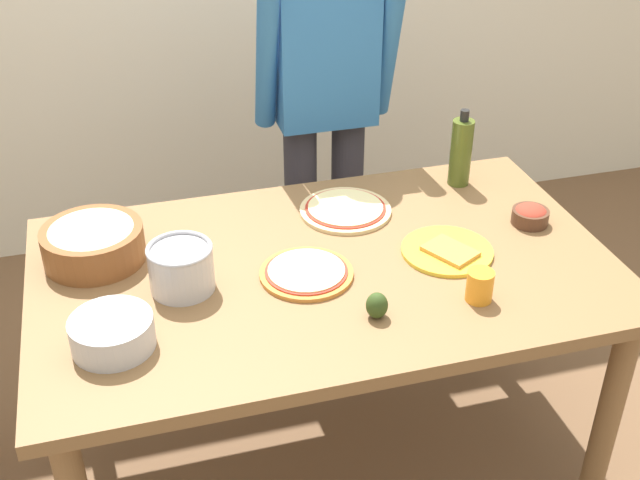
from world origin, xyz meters
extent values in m
plane|color=brown|center=(0.00, 0.00, 0.00)|extent=(8.00, 8.00, 0.00)
cube|color=brown|center=(0.00, 0.00, 0.74)|extent=(1.60, 0.96, 0.04)
cylinder|color=brown|center=(0.72, -0.40, 0.36)|extent=(0.07, 0.07, 0.72)
cylinder|color=brown|center=(-0.72, 0.40, 0.36)|extent=(0.07, 0.07, 0.72)
cylinder|color=brown|center=(0.72, 0.40, 0.36)|extent=(0.07, 0.07, 0.72)
cylinder|color=#2D2D38|center=(0.13, 0.76, 0.42)|extent=(0.12, 0.12, 0.85)
cylinder|color=#2D2D38|center=(0.31, 0.76, 0.42)|extent=(0.12, 0.12, 0.85)
cube|color=#2D6BAD|center=(0.22, 0.76, 1.12)|extent=(0.34, 0.20, 0.55)
cylinder|color=#2D6BAD|center=(0.01, 0.71, 1.12)|extent=(0.07, 0.21, 0.55)
cylinder|color=#2D6BAD|center=(0.43, 0.71, 1.12)|extent=(0.07, 0.21, 0.55)
cylinder|color=beige|center=(0.14, 0.26, 0.77)|extent=(0.28, 0.28, 0.01)
cylinder|color=#B22D1E|center=(0.14, 0.26, 0.77)|extent=(0.25, 0.25, 0.00)
cylinder|color=beige|center=(0.14, 0.26, 0.78)|extent=(0.23, 0.23, 0.00)
cylinder|color=#C67A33|center=(-0.06, -0.04, 0.77)|extent=(0.26, 0.26, 0.01)
cylinder|color=#B22D1E|center=(-0.06, -0.04, 0.77)|extent=(0.23, 0.23, 0.00)
cylinder|color=beige|center=(-0.06, -0.04, 0.78)|extent=(0.21, 0.21, 0.00)
cylinder|color=gold|center=(0.35, -0.04, 0.77)|extent=(0.26, 0.26, 0.01)
cube|color=#CC8438|center=(0.35, -0.06, 0.78)|extent=(0.15, 0.17, 0.01)
cylinder|color=brown|center=(-0.61, 0.20, 0.81)|extent=(0.28, 0.28, 0.10)
ellipsoid|color=beige|center=(-0.61, 0.20, 0.85)|extent=(0.25, 0.25, 0.05)
cylinder|color=#B7B7BC|center=(-0.58, -0.20, 0.80)|extent=(0.20, 0.20, 0.08)
cylinder|color=#4C2D1E|center=(0.65, 0.05, 0.78)|extent=(0.11, 0.11, 0.04)
ellipsoid|color=#9E3323|center=(0.65, 0.05, 0.80)|extent=(0.10, 0.10, 0.05)
cylinder|color=#47561E|center=(0.55, 0.34, 0.87)|extent=(0.07, 0.07, 0.22)
cylinder|color=black|center=(0.55, 0.34, 1.00)|extent=(0.03, 0.03, 0.04)
cylinder|color=#B7B7BC|center=(-0.39, -0.01, 0.82)|extent=(0.17, 0.17, 0.12)
torus|color=#A5A5AD|center=(-0.39, -0.01, 0.88)|extent=(0.17, 0.17, 0.01)
cylinder|color=orange|center=(0.34, -0.26, 0.80)|extent=(0.07, 0.07, 0.08)
ellipsoid|color=#2D4219|center=(0.06, -0.26, 0.80)|extent=(0.06, 0.06, 0.07)
camera|label=1|loc=(-0.51, -1.78, 1.99)|focal=45.11mm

